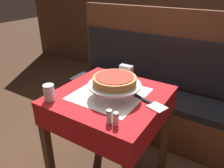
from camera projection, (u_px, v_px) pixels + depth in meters
dining_table_front at (110, 108)px, 1.48m from camera, size 0.70×0.70×0.76m
dining_table_rear at (159, 50)px, 2.72m from camera, size 0.68×0.68×0.75m
booth_bench at (148, 97)px, 2.23m from camera, size 1.68×0.45×1.21m
back_wall_panel at (195, 0)px, 2.76m from camera, size 6.00×0.04×2.40m
pizza_pan_stand at (115, 85)px, 1.36m from camera, size 0.34×0.34×0.09m
deep_dish_pizza at (115, 80)px, 1.35m from camera, size 0.27×0.27×0.05m
pizza_server at (149, 102)px, 1.32m from camera, size 0.26×0.13×0.01m
water_glass_near at (49, 93)px, 1.34m from camera, size 0.07×0.07×0.10m
salt_shaker at (109, 116)px, 1.13m from camera, size 0.03×0.03×0.08m
pepper_shaker at (116, 119)px, 1.11m from camera, size 0.03×0.03×0.07m
napkin_holder at (126, 71)px, 1.67m from camera, size 0.10×0.05×0.09m
condiment_caddy at (158, 36)px, 2.76m from camera, size 0.15×0.15×0.18m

